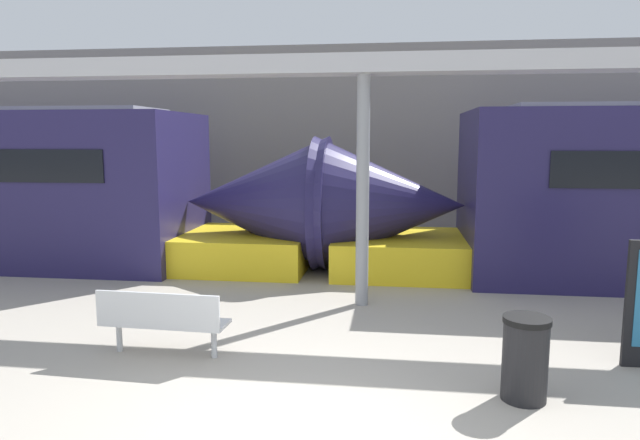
# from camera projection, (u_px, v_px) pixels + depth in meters

# --- Properties ---
(ground_plane) EXTENTS (60.00, 60.00, 0.00)m
(ground_plane) POSITION_uv_depth(u_px,v_px,m) (294.00, 429.00, 5.12)
(ground_plane) COLOR #A8A093
(station_wall) EXTENTS (56.00, 0.20, 5.00)m
(station_wall) POSITION_uv_depth(u_px,v_px,m) (363.00, 142.00, 15.02)
(station_wall) COLOR gray
(station_wall) RESTS_ON ground_plane
(bench_near) EXTENTS (1.54, 0.51, 0.82)m
(bench_near) POSITION_uv_depth(u_px,v_px,m) (162.00, 318.00, 6.75)
(bench_near) COLOR silver
(bench_near) RESTS_ON ground_plane
(trash_bin) EXTENTS (0.46, 0.46, 0.85)m
(trash_bin) POSITION_uv_depth(u_px,v_px,m) (525.00, 358.00, 5.65)
(trash_bin) COLOR black
(trash_bin) RESTS_ON ground_plane
(support_column_near) EXTENTS (0.20, 0.20, 3.54)m
(support_column_near) POSITION_uv_depth(u_px,v_px,m) (363.00, 193.00, 8.73)
(support_column_near) COLOR gray
(support_column_near) RESTS_ON ground_plane
(canopy_beam) EXTENTS (28.00, 0.60, 0.28)m
(canopy_beam) POSITION_uv_depth(u_px,v_px,m) (364.00, 65.00, 8.45)
(canopy_beam) COLOR #B7B7BC
(canopy_beam) RESTS_ON support_column_near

